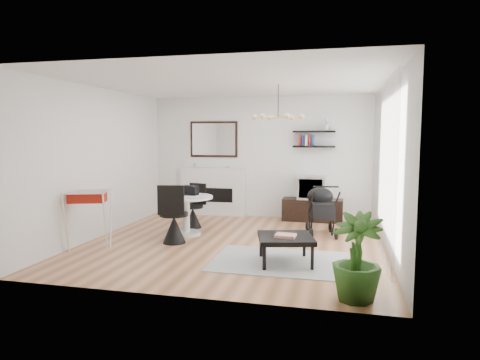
% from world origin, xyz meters
% --- Properties ---
extents(floor, '(5.00, 5.00, 0.00)m').
position_xyz_m(floor, '(0.00, 0.00, 0.00)').
color(floor, '#905E37').
rests_on(floor, ground).
extents(ceiling, '(5.00, 5.00, 0.00)m').
position_xyz_m(ceiling, '(0.00, 0.00, 2.70)').
color(ceiling, white).
rests_on(ceiling, wall_back).
extents(wall_back, '(5.00, 0.00, 5.00)m').
position_xyz_m(wall_back, '(0.00, 2.50, 1.35)').
color(wall_back, white).
rests_on(wall_back, floor).
extents(wall_left, '(0.00, 5.00, 5.00)m').
position_xyz_m(wall_left, '(-2.50, 0.00, 1.35)').
color(wall_left, white).
rests_on(wall_left, floor).
extents(wall_right, '(0.00, 5.00, 5.00)m').
position_xyz_m(wall_right, '(2.50, 0.00, 1.35)').
color(wall_right, white).
rests_on(wall_right, floor).
extents(sheer_curtain, '(0.04, 3.60, 2.60)m').
position_xyz_m(sheer_curtain, '(2.40, 0.20, 1.35)').
color(sheer_curtain, white).
rests_on(sheer_curtain, wall_right).
extents(fireplace, '(1.50, 0.17, 2.16)m').
position_xyz_m(fireplace, '(-1.10, 2.42, 0.69)').
color(fireplace, white).
rests_on(fireplace, floor).
extents(shelf_lower, '(0.90, 0.25, 0.04)m').
position_xyz_m(shelf_lower, '(1.18, 2.37, 1.60)').
color(shelf_lower, black).
rests_on(shelf_lower, wall_back).
extents(shelf_upper, '(0.90, 0.25, 0.04)m').
position_xyz_m(shelf_upper, '(1.18, 2.37, 1.92)').
color(shelf_upper, black).
rests_on(shelf_upper, wall_back).
extents(pendant_lamp, '(0.90, 0.90, 0.10)m').
position_xyz_m(pendant_lamp, '(0.70, 0.30, 2.15)').
color(pendant_lamp, '#DFAD75').
rests_on(pendant_lamp, ceiling).
extents(tv_console, '(1.28, 0.45, 0.48)m').
position_xyz_m(tv_console, '(1.18, 2.27, 0.24)').
color(tv_console, black).
rests_on(tv_console, floor).
extents(crt_tv, '(0.57, 0.50, 0.50)m').
position_xyz_m(crt_tv, '(1.15, 2.26, 0.73)').
color(crt_tv, '#AAAAAC').
rests_on(crt_tv, tv_console).
extents(dining_table, '(0.99, 0.99, 0.72)m').
position_xyz_m(dining_table, '(-1.01, 0.41, 0.48)').
color(dining_table, white).
rests_on(dining_table, floor).
extents(laptop, '(0.35, 0.27, 0.03)m').
position_xyz_m(laptop, '(-1.11, 0.39, 0.74)').
color(laptop, black).
rests_on(laptop, dining_table).
extents(black_bag, '(0.31, 0.21, 0.17)m').
position_xyz_m(black_bag, '(-0.99, 0.58, 0.81)').
color(black_bag, black).
rests_on(black_bag, dining_table).
extents(newspaper, '(0.43, 0.38, 0.01)m').
position_xyz_m(newspaper, '(-0.81, 0.27, 0.73)').
color(newspaper, beige).
rests_on(newspaper, dining_table).
extents(drinking_glass, '(0.06, 0.06, 0.10)m').
position_xyz_m(drinking_glass, '(-1.28, 0.59, 0.77)').
color(drinking_glass, white).
rests_on(drinking_glass, dining_table).
extents(chair_far, '(0.45, 0.46, 0.88)m').
position_xyz_m(chair_far, '(-1.09, 1.03, 0.28)').
color(chair_far, black).
rests_on(chair_far, floor).
extents(chair_near, '(0.50, 0.52, 1.02)m').
position_xyz_m(chair_near, '(-1.00, -0.23, 0.32)').
color(chair_near, black).
rests_on(chair_near, floor).
extents(drying_rack, '(0.80, 0.78, 0.96)m').
position_xyz_m(drying_rack, '(-2.18, -0.91, 0.51)').
color(drying_rack, white).
rests_on(drying_rack, floor).
extents(stroller, '(0.64, 0.86, 0.98)m').
position_xyz_m(stroller, '(1.42, 0.99, 0.42)').
color(stroller, black).
rests_on(stroller, floor).
extents(rug, '(1.96, 1.41, 0.01)m').
position_xyz_m(rug, '(0.92, -0.89, 0.01)').
color(rug, '#9D9D9D').
rests_on(rug, floor).
extents(coffee_table, '(0.93, 0.93, 0.39)m').
position_xyz_m(coffee_table, '(1.01, -0.95, 0.36)').
color(coffee_table, black).
rests_on(coffee_table, rug).
extents(magazines, '(0.30, 0.25, 0.04)m').
position_xyz_m(magazines, '(1.02, -1.02, 0.43)').
color(magazines, '#DB3F36').
rests_on(magazines, coffee_table).
extents(potted_plant, '(0.64, 0.64, 0.99)m').
position_xyz_m(potted_plant, '(1.95, -2.14, 0.50)').
color(potted_plant, '#265017').
rests_on(potted_plant, floor).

